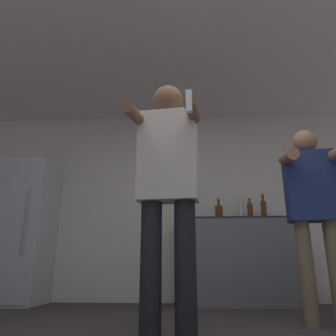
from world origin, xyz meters
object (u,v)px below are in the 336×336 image
(refrigerator, at_px, (20,231))
(bottle_red_label, at_px, (219,212))
(bottle_tall_gin, at_px, (241,210))
(bottle_clear_vodka, at_px, (250,211))
(person_woman_foreground, at_px, (168,182))
(bottle_amber_bourbon, at_px, (185,211))
(person_man_side, at_px, (313,200))
(bottle_green_wine, at_px, (264,209))

(refrigerator, height_order, bottle_red_label, refrigerator)
(refrigerator, distance_m, bottle_tall_gin, 2.80)
(bottle_clear_vodka, height_order, person_woman_foreground, person_woman_foreground)
(bottle_clear_vodka, bearing_deg, bottle_red_label, 180.00)
(bottle_red_label, xyz_separation_m, person_woman_foreground, (-0.53, -1.97, -0.11))
(bottle_tall_gin, height_order, bottle_amber_bourbon, bottle_amber_bourbon)
(person_woman_foreground, distance_m, person_man_side, 1.30)
(bottle_amber_bourbon, bearing_deg, bottle_green_wine, 0.00)
(bottle_amber_bourbon, distance_m, person_man_side, 1.77)
(person_woman_foreground, bearing_deg, bottle_red_label, 74.99)
(refrigerator, relative_size, bottle_amber_bourbon, 5.94)
(bottle_tall_gin, bearing_deg, person_woman_foreground, -112.18)
(bottle_red_label, bearing_deg, person_woman_foreground, -105.01)
(bottle_clear_vodka, bearing_deg, person_woman_foreground, -114.95)
(bottle_green_wine, distance_m, person_woman_foreground, 2.25)
(bottle_green_wine, relative_size, person_man_side, 0.20)
(bottle_amber_bourbon, height_order, person_woman_foreground, person_woman_foreground)
(bottle_tall_gin, distance_m, person_woman_foreground, 2.13)
(bottle_amber_bourbon, bearing_deg, bottle_clear_vodka, 0.00)
(bottle_clear_vodka, height_order, bottle_amber_bourbon, bottle_amber_bourbon)
(bottle_green_wine, xyz_separation_m, bottle_red_label, (-0.56, 0.00, -0.03))
(bottle_clear_vodka, bearing_deg, bottle_tall_gin, 180.00)
(bottle_clear_vodka, height_order, bottle_red_label, bottle_red_label)
(bottle_green_wine, xyz_separation_m, person_man_side, (0.08, -1.40, -0.16))
(bottle_tall_gin, distance_m, person_man_side, 1.46)
(bottle_tall_gin, relative_size, bottle_red_label, 1.01)
(refrigerator, bearing_deg, person_man_side, -23.03)
(person_man_side, bearing_deg, bottle_clear_vodka, 100.10)
(bottle_tall_gin, xyz_separation_m, bottle_green_wine, (0.28, -0.00, 0.01))
(bottle_tall_gin, xyz_separation_m, bottle_amber_bourbon, (-0.70, -0.00, -0.01))
(bottle_red_label, distance_m, person_woman_foreground, 2.04)
(refrigerator, xyz_separation_m, person_woman_foreground, (1.98, -1.90, 0.12))
(bottle_tall_gin, relative_size, person_man_side, 0.18)
(refrigerator, bearing_deg, person_woman_foreground, -43.83)
(bottle_green_wine, bearing_deg, person_man_side, -86.73)
(bottle_amber_bourbon, relative_size, person_woman_foreground, 0.17)
(bottle_clear_vodka, distance_m, bottle_amber_bourbon, 0.82)
(bottle_tall_gin, height_order, bottle_green_wine, bottle_green_wine)
(bottle_green_wine, relative_size, bottle_red_label, 1.14)
(person_man_side, bearing_deg, bottle_amber_bourbon, 127.30)
(bottle_clear_vodka, relative_size, person_woman_foreground, 0.15)
(bottle_tall_gin, relative_size, bottle_green_wine, 0.89)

